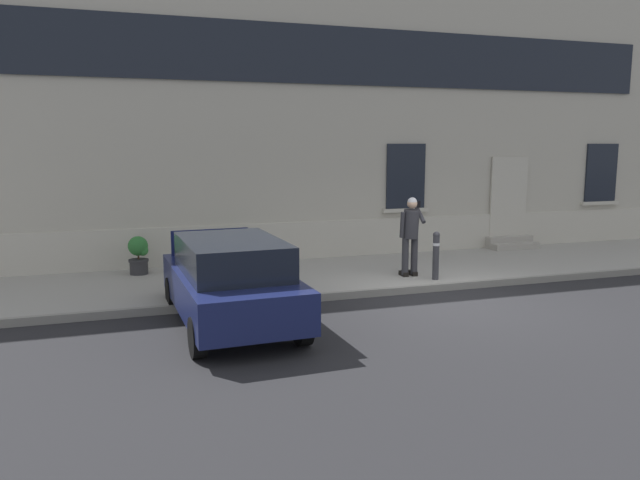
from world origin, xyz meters
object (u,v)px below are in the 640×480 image
planter_charcoal (139,254)px  hatchback_car_navy (231,280)px  person_on_phone (411,231)px  planter_cream (235,249)px  bollard_near_person (436,254)px

planter_charcoal → hatchback_car_navy: bearing=-71.9°
person_on_phone → planter_cream: (-3.50, 2.09, -0.55)m
bollard_near_person → planter_cream: size_ratio=1.22×
person_on_phone → planter_charcoal: size_ratio=2.04×
hatchback_car_navy → bollard_near_person: bearing=17.9°
person_on_phone → planter_charcoal: bearing=143.0°
bollard_near_person → planter_cream: bearing=146.6°
hatchback_car_navy → person_on_phone: bearing=24.6°
hatchback_car_navy → planter_cream: 4.16m
hatchback_car_navy → person_on_phone: 4.77m
bollard_near_person → person_on_phone: bearing=128.9°
hatchback_car_navy → planter_cream: bearing=78.6°
hatchback_car_navy → planter_charcoal: size_ratio=4.80×
bollard_near_person → planter_charcoal: (-6.04, 2.59, -0.11)m
hatchback_car_navy → planter_cream: size_ratio=4.80×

